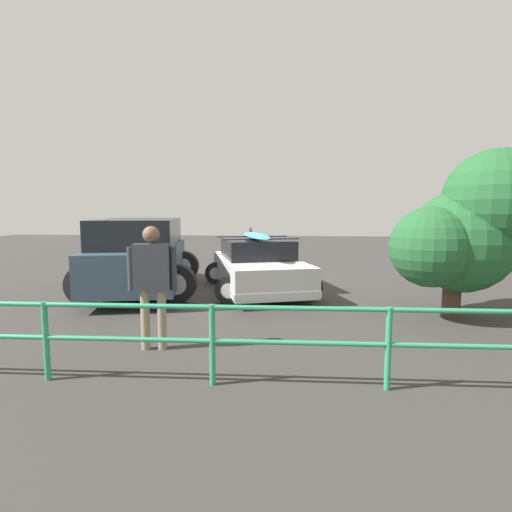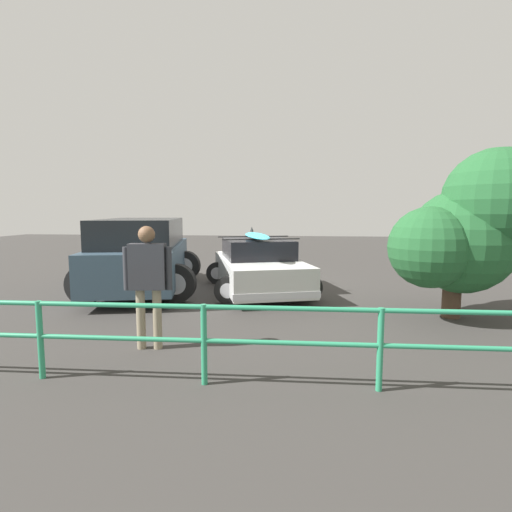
# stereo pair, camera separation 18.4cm
# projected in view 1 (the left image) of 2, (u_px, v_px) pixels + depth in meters

# --- Properties ---
(ground_plane) EXTENTS (44.00, 44.00, 0.02)m
(ground_plane) POSITION_uv_depth(u_px,v_px,m) (240.00, 287.00, 10.59)
(ground_plane) COLOR #383533
(ground_plane) RESTS_ON ground
(sedan_car) EXTENTS (3.07, 4.35, 1.57)m
(sedan_car) POSITION_uv_depth(u_px,v_px,m) (258.00, 266.00, 9.97)
(sedan_car) COLOR silver
(sedan_car) RESTS_ON ground
(suv_car) EXTENTS (3.35, 5.13, 1.80)m
(suv_car) POSITION_uv_depth(u_px,v_px,m) (141.00, 253.00, 9.95)
(suv_car) COLOR #334756
(suv_car) RESTS_ON ground
(person_bystander) EXTENTS (0.69, 0.26, 1.78)m
(person_bystander) POSITION_uv_depth(u_px,v_px,m) (152.00, 276.00, 5.67)
(person_bystander) COLOR gray
(person_bystander) RESTS_ON ground
(railing_fence) EXTENTS (9.92, 0.28, 0.94)m
(railing_fence) POSITION_uv_depth(u_px,v_px,m) (128.00, 329.00, 4.59)
(railing_fence) COLOR #2D9366
(railing_fence) RESTS_ON ground
(bush_near_left) EXTENTS (2.77, 2.39, 3.09)m
(bush_near_left) POSITION_uv_depth(u_px,v_px,m) (468.00, 228.00, 7.33)
(bush_near_left) COLOR #4C3828
(bush_near_left) RESTS_ON ground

